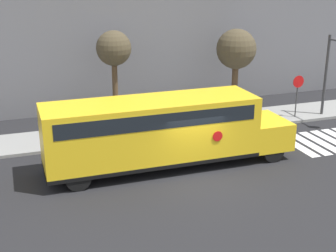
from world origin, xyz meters
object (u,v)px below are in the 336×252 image
(school_bus, at_px, (160,129))
(tree_near_sidewalk, at_px, (236,50))
(stop_sign, at_px, (297,91))
(tree_far_sidewalk, at_px, (114,50))

(school_bus, height_order, tree_near_sidewalk, tree_near_sidewalk)
(stop_sign, relative_size, tree_near_sidewalk, 0.52)
(tree_near_sidewalk, bearing_deg, stop_sign, -50.09)
(stop_sign, xyz_separation_m, tree_far_sidewalk, (-9.82, 3.31, 2.33))
(school_bus, height_order, tree_far_sidewalk, tree_far_sidewalk)
(school_bus, height_order, stop_sign, school_bus)
(school_bus, relative_size, tree_far_sidewalk, 2.14)
(school_bus, xyz_separation_m, stop_sign, (9.54, 3.96, -0.06))
(stop_sign, height_order, tree_near_sidewalk, tree_near_sidewalk)
(school_bus, bearing_deg, tree_far_sidewalk, 92.22)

